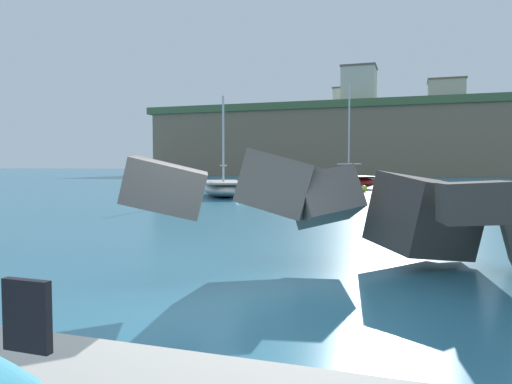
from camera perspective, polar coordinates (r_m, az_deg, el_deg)
ground_plane at (r=5.90m, az=-3.81°, el=-13.93°), size 400.00×400.00×0.00m
breakwater_jetty at (r=6.82m, az=24.34°, el=-3.51°), size 30.89×6.67×2.04m
boat_near_centre at (r=37.32m, az=11.32°, el=1.31°), size 5.16×6.11×8.00m
boat_near_right at (r=26.98m, az=-3.99°, el=0.50°), size 4.73×6.45×5.54m
mooring_buoy_inner at (r=31.69m, az=12.75°, el=0.39°), size 0.44×0.44×0.44m
mooring_buoy_middle at (r=31.42m, az=20.90°, el=0.24°), size 0.44×0.44×0.44m
headland_bluff at (r=91.88m, az=21.44°, el=5.67°), size 100.72×32.68×12.00m
station_building_west at (r=85.97m, az=12.19°, el=12.24°), size 5.87×5.68×6.63m
station_building_central at (r=98.79m, az=21.74°, el=10.68°), size 6.83×5.92×5.87m
station_building_east at (r=94.41m, az=11.25°, el=10.76°), size 6.57×4.74×4.43m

